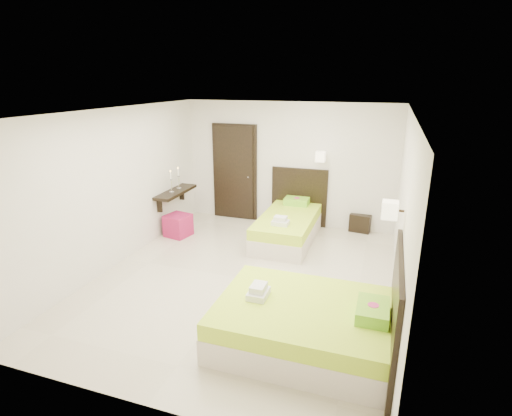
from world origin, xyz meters
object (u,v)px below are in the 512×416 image
(ottoman, at_px, (178,225))
(bed_single, at_px, (289,225))
(nightstand, at_px, (361,222))
(bed_double, at_px, (309,323))

(ottoman, bearing_deg, bed_single, 13.90)
(bed_single, xyz_separation_m, nightstand, (1.32, 0.94, -0.11))
(bed_double, distance_m, nightstand, 4.09)
(bed_double, height_order, nightstand, bed_double)
(bed_single, xyz_separation_m, ottoman, (-2.16, -0.53, -0.08))
(nightstand, bearing_deg, bed_double, -85.78)
(bed_single, height_order, bed_double, bed_double)
(nightstand, bearing_deg, bed_single, -136.39)
(bed_single, relative_size, nightstand, 4.75)
(nightstand, distance_m, ottoman, 3.78)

